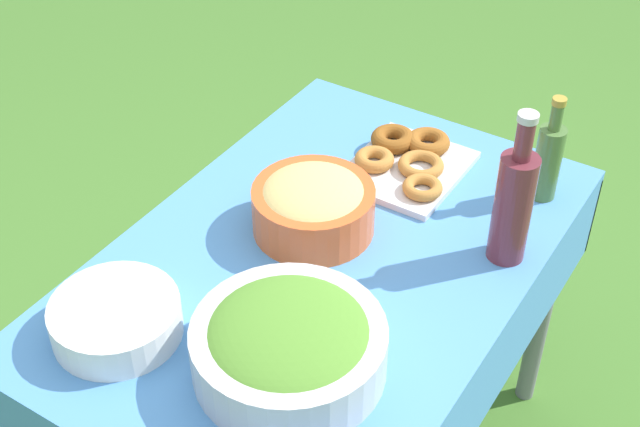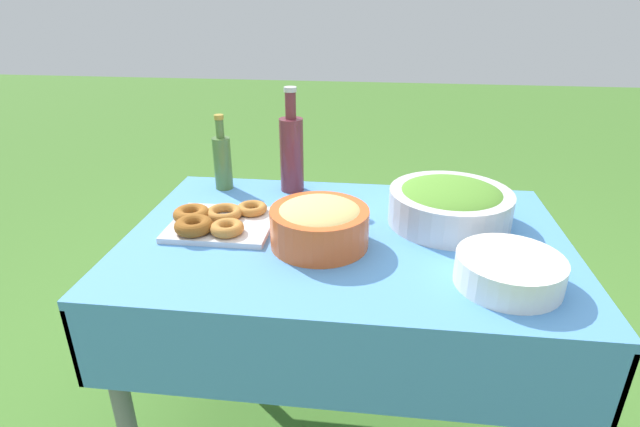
% 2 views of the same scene
% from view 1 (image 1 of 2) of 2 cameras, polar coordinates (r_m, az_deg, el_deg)
% --- Properties ---
extents(picnic_table, '(1.21, 0.80, 0.77)m').
position_cam_1_polar(picnic_table, '(1.92, 0.16, -5.27)').
color(picnic_table, '#4C8CD1').
rests_on(picnic_table, ground_plane).
extents(salad_bowl, '(0.35, 0.35, 0.12)m').
position_cam_1_polar(salad_bowl, '(1.58, -2.01, -8.39)').
color(salad_bowl, silver).
rests_on(salad_bowl, picnic_table).
extents(pasta_bowl, '(0.26, 0.26, 0.12)m').
position_cam_1_polar(pasta_bowl, '(1.87, -0.43, 0.56)').
color(pasta_bowl, '#E05B28').
rests_on(pasta_bowl, picnic_table).
extents(donut_platter, '(0.29, 0.26, 0.05)m').
position_cam_1_polar(donut_platter, '(2.08, 5.61, 3.40)').
color(donut_platter, silver).
rests_on(donut_platter, picnic_table).
extents(plate_stack, '(0.24, 0.24, 0.07)m').
position_cam_1_polar(plate_stack, '(1.70, -12.93, -6.61)').
color(plate_stack, white).
rests_on(plate_stack, picnic_table).
extents(olive_oil_bottle, '(0.06, 0.06, 0.25)m').
position_cam_1_polar(olive_oil_bottle, '(2.01, 14.39, 3.40)').
color(olive_oil_bottle, '#4C7238').
rests_on(olive_oil_bottle, picnic_table).
extents(wine_bottle, '(0.08, 0.08, 0.34)m').
position_cam_1_polar(wine_bottle, '(1.80, 12.27, 0.64)').
color(wine_bottle, maroon).
rests_on(wine_bottle, picnic_table).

